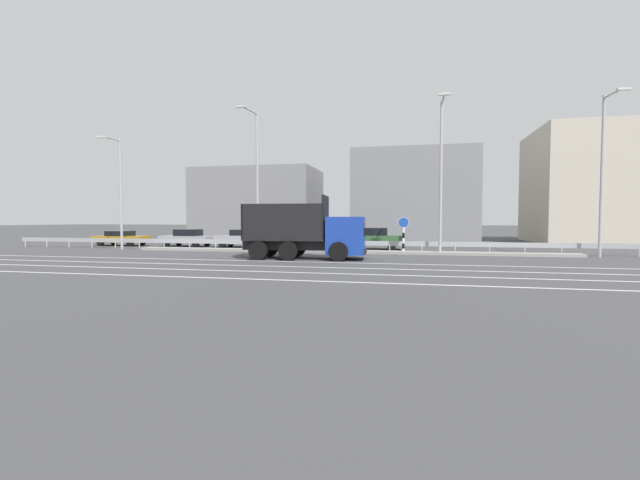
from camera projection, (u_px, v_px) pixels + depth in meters
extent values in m
plane|color=#424244|center=(333.00, 257.00, 25.73)|extent=(320.00, 320.00, 0.00)
cube|color=silver|center=(296.00, 262.00, 22.55)|extent=(53.43, 0.16, 0.01)
cube|color=silver|center=(282.00, 266.00, 20.27)|extent=(53.43, 0.16, 0.01)
cube|color=silver|center=(268.00, 272.00, 18.20)|extent=(53.43, 0.16, 0.01)
cube|color=silver|center=(247.00, 279.00, 15.97)|extent=(53.43, 0.16, 0.01)
cube|color=gray|center=(341.00, 252.00, 28.60)|extent=(29.39, 1.10, 0.18)
cube|color=#9EA0A5|center=(343.00, 243.00, 29.44)|extent=(53.43, 0.04, 0.32)
cylinder|color=#ADADB2|center=(25.00, 243.00, 35.05)|extent=(0.09, 0.09, 0.62)
cylinder|color=#ADADB2|center=(47.00, 243.00, 34.61)|extent=(0.09, 0.09, 0.62)
cylinder|color=#ADADB2|center=(69.00, 244.00, 34.16)|extent=(0.09, 0.09, 0.62)
cylinder|color=#ADADB2|center=(92.00, 244.00, 33.71)|extent=(0.09, 0.09, 0.62)
cylinder|color=#ADADB2|center=(115.00, 244.00, 33.26)|extent=(0.09, 0.09, 0.62)
cylinder|color=#ADADB2|center=(139.00, 245.00, 32.81)|extent=(0.09, 0.09, 0.62)
cylinder|color=#ADADB2|center=(164.00, 245.00, 32.37)|extent=(0.09, 0.09, 0.62)
cylinder|color=#ADADB2|center=(190.00, 245.00, 31.92)|extent=(0.09, 0.09, 0.62)
cylinder|color=#ADADB2|center=(216.00, 246.00, 31.47)|extent=(0.09, 0.09, 0.62)
cylinder|color=#ADADB2|center=(243.00, 246.00, 31.02)|extent=(0.09, 0.09, 0.62)
cylinder|color=#ADADB2|center=(270.00, 246.00, 30.57)|extent=(0.09, 0.09, 0.62)
cylinder|color=#ADADB2|center=(299.00, 247.00, 30.13)|extent=(0.09, 0.09, 0.62)
cylinder|color=#ADADB2|center=(328.00, 247.00, 29.68)|extent=(0.09, 0.09, 0.62)
cylinder|color=#ADADB2|center=(358.00, 248.00, 29.23)|extent=(0.09, 0.09, 0.62)
cylinder|color=#ADADB2|center=(390.00, 248.00, 28.78)|extent=(0.09, 0.09, 0.62)
cylinder|color=#ADADB2|center=(422.00, 249.00, 28.33)|extent=(0.09, 0.09, 0.62)
cylinder|color=#ADADB2|center=(455.00, 249.00, 27.89)|extent=(0.09, 0.09, 0.62)
cylinder|color=#ADADB2|center=(489.00, 249.00, 27.44)|extent=(0.09, 0.09, 0.62)
cylinder|color=#ADADB2|center=(525.00, 250.00, 26.99)|extent=(0.09, 0.09, 0.62)
cylinder|color=#ADADB2|center=(561.00, 250.00, 26.54)|extent=(0.09, 0.09, 0.62)
cylinder|color=#ADADB2|center=(599.00, 251.00, 26.10)|extent=(0.09, 0.09, 0.62)
cylinder|color=#ADADB2|center=(639.00, 252.00, 25.65)|extent=(0.09, 0.09, 0.62)
cube|color=#19389E|center=(346.00, 235.00, 23.90)|extent=(2.21, 2.57, 2.06)
cube|color=black|center=(365.00, 229.00, 23.73)|extent=(0.17, 2.10, 0.78)
cube|color=black|center=(365.00, 251.00, 23.78)|extent=(0.26, 2.39, 0.24)
cube|color=black|center=(286.00, 245.00, 24.42)|extent=(4.87, 1.66, 0.53)
cube|color=black|center=(286.00, 239.00, 24.41)|extent=(4.74, 2.64, 0.12)
cube|color=black|center=(291.00, 221.00, 25.47)|extent=(4.59, 0.41, 1.92)
cube|color=black|center=(282.00, 221.00, 23.25)|extent=(4.59, 0.41, 1.92)
cube|color=black|center=(325.00, 217.00, 24.02)|extent=(0.26, 2.35, 2.40)
cube|color=black|center=(248.00, 221.00, 24.69)|extent=(0.26, 2.35, 1.92)
cylinder|color=black|center=(343.00, 249.00, 25.16)|extent=(1.06, 0.39, 1.04)
cylinder|color=black|center=(338.00, 252.00, 22.80)|extent=(1.06, 0.39, 1.04)
cylinder|color=black|center=(297.00, 248.00, 25.57)|extent=(1.06, 0.39, 1.04)
cylinder|color=black|center=(288.00, 251.00, 23.20)|extent=(1.06, 0.39, 1.04)
cylinder|color=black|center=(270.00, 248.00, 25.81)|extent=(1.06, 0.39, 1.04)
cylinder|color=black|center=(258.00, 251.00, 23.45)|extent=(1.06, 0.39, 1.04)
cylinder|color=white|center=(403.00, 251.00, 27.73)|extent=(0.16, 0.16, 0.34)
cylinder|color=black|center=(403.00, 246.00, 27.71)|extent=(0.16, 0.16, 0.34)
cylinder|color=white|center=(403.00, 241.00, 27.70)|extent=(0.16, 0.16, 0.34)
cylinder|color=black|center=(403.00, 235.00, 27.68)|extent=(0.16, 0.16, 0.34)
cylinder|color=white|center=(403.00, 230.00, 27.67)|extent=(0.16, 0.16, 0.34)
cylinder|color=#1E4CB2|center=(404.00, 223.00, 27.64)|extent=(0.65, 0.03, 0.65)
cylinder|color=white|center=(404.00, 223.00, 27.64)|extent=(0.70, 0.02, 0.70)
cylinder|color=#ADADB2|center=(121.00, 194.00, 31.78)|extent=(0.18, 0.18, 8.21)
cylinder|color=#ADADB2|center=(111.00, 138.00, 30.68)|extent=(0.13, 1.88, 0.10)
cube|color=silver|center=(101.00, 137.00, 29.77)|extent=(0.70, 0.21, 0.12)
cylinder|color=#ADADB2|center=(257.00, 182.00, 29.65)|extent=(0.18, 0.18, 9.66)
cylinder|color=#ADADB2|center=(249.00, 110.00, 28.31)|extent=(0.32, 2.34, 0.10)
cube|color=silver|center=(240.00, 106.00, 27.20)|extent=(0.72, 0.27, 0.12)
cylinder|color=#ADADB2|center=(441.00, 179.00, 26.88)|extent=(0.18, 0.18, 9.59)
cylinder|color=#ADADB2|center=(443.00, 99.00, 25.47)|extent=(0.10, 2.45, 0.10)
cube|color=silver|center=(445.00, 94.00, 24.28)|extent=(0.70, 0.20, 0.12)
cylinder|color=#ADADB2|center=(602.00, 177.00, 24.97)|extent=(0.18, 0.18, 9.43)
cylinder|color=#ADADB2|center=(614.00, 93.00, 23.79)|extent=(0.28, 1.96, 0.10)
cube|color=silver|center=(624.00, 89.00, 22.82)|extent=(0.72, 0.26, 0.12)
cube|color=#B27A14|center=(122.00, 239.00, 36.63)|extent=(4.53, 2.10, 0.54)
cube|color=black|center=(120.00, 233.00, 36.63)|extent=(1.95, 1.74, 0.43)
cylinder|color=black|center=(142.00, 242.00, 37.30)|extent=(0.61, 0.23, 0.60)
cylinder|color=black|center=(130.00, 243.00, 35.55)|extent=(0.61, 0.23, 0.60)
cylinder|color=black|center=(114.00, 242.00, 37.74)|extent=(0.61, 0.23, 0.60)
cylinder|color=black|center=(100.00, 243.00, 35.99)|extent=(0.61, 0.23, 0.60)
cube|color=#A3A3A8|center=(187.00, 239.00, 35.69)|extent=(4.62, 2.13, 0.58)
cube|color=black|center=(188.00, 233.00, 35.62)|extent=(2.01, 1.70, 0.55)
cylinder|color=black|center=(166.00, 243.00, 35.32)|extent=(0.61, 0.25, 0.60)
cylinder|color=black|center=(179.00, 242.00, 36.91)|extent=(0.61, 0.25, 0.60)
cylinder|color=black|center=(196.00, 244.00, 34.50)|extent=(0.61, 0.25, 0.60)
cylinder|color=black|center=(207.00, 243.00, 36.09)|extent=(0.61, 0.25, 0.60)
cube|color=#A3A3A8|center=(242.00, 239.00, 34.48)|extent=(4.18, 2.19, 0.66)
cube|color=black|center=(243.00, 232.00, 34.44)|extent=(1.82, 1.80, 0.47)
cylinder|color=black|center=(223.00, 244.00, 33.78)|extent=(0.61, 0.24, 0.60)
cylinder|color=black|center=(231.00, 243.00, 35.57)|extent=(0.61, 0.24, 0.60)
cylinder|color=black|center=(253.00, 244.00, 33.42)|extent=(0.61, 0.24, 0.60)
cylinder|color=black|center=(260.00, 243.00, 35.21)|extent=(0.61, 0.24, 0.60)
cube|color=black|center=(306.00, 240.00, 33.01)|extent=(4.30, 1.85, 0.77)
cube|color=black|center=(308.00, 232.00, 32.96)|extent=(1.84, 1.55, 0.40)
cylinder|color=black|center=(287.00, 245.00, 32.46)|extent=(0.61, 0.23, 0.60)
cylinder|color=black|center=(292.00, 244.00, 34.03)|extent=(0.61, 0.23, 0.60)
cylinder|color=black|center=(321.00, 245.00, 32.02)|extent=(0.61, 0.23, 0.60)
cylinder|color=black|center=(325.00, 244.00, 33.59)|extent=(0.61, 0.23, 0.60)
cube|color=#335B33|center=(373.00, 240.00, 32.08)|extent=(4.52, 2.02, 0.75)
cube|color=black|center=(375.00, 232.00, 32.03)|extent=(1.95, 1.63, 0.57)
cylinder|color=black|center=(354.00, 246.00, 31.49)|extent=(0.61, 0.24, 0.60)
cylinder|color=black|center=(355.00, 245.00, 33.10)|extent=(0.61, 0.24, 0.60)
cylinder|color=black|center=(391.00, 246.00, 31.09)|extent=(0.61, 0.24, 0.60)
cylinder|color=black|center=(391.00, 245.00, 32.71)|extent=(0.61, 0.24, 0.60)
cube|color=gray|center=(259.00, 205.00, 47.65)|extent=(13.06, 8.28, 7.77)
cube|color=gray|center=(414.00, 199.00, 42.25)|extent=(11.09, 11.63, 8.59)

